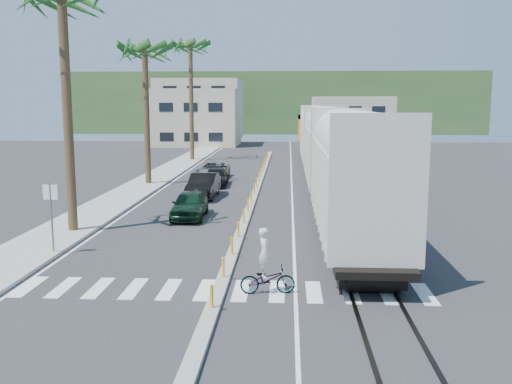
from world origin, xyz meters
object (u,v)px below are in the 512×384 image
car_second (203,186)px  cyclist (267,273)px  street_sign (51,208)px  car_lead (190,204)px

car_second → cyclist: size_ratio=2.20×
street_sign → car_second: (4.01, 14.48, -1.18)m
street_sign → car_second: street_sign is taller
street_sign → cyclist: 9.89m
car_lead → street_sign: bearing=-120.0°
cyclist → street_sign: bearing=57.6°
street_sign → cyclist: (8.86, -4.20, -1.28)m
car_lead → cyclist: (4.61, -12.04, -0.04)m
car_lead → cyclist: bearing=-70.6°
car_lead → car_second: size_ratio=0.90×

